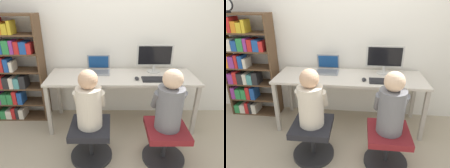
{
  "view_description": "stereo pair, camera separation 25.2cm",
  "coord_description": "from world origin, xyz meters",
  "views": [
    {
      "loc": [
        -0.13,
        -2.21,
        1.73
      ],
      "look_at": [
        -0.13,
        0.11,
        0.72
      ],
      "focal_mm": 32.0,
      "sensor_mm": 36.0,
      "label": 1
    },
    {
      "loc": [
        0.12,
        -2.19,
        1.73
      ],
      "look_at": [
        -0.13,
        0.11,
        0.72
      ],
      "focal_mm": 32.0,
      "sensor_mm": 36.0,
      "label": 2
    }
  ],
  "objects": [
    {
      "name": "desk",
      "position": [
        0.0,
        0.32,
        0.68
      ],
      "size": [
        1.99,
        0.63,
        0.75
      ],
      "color": "beige",
      "rests_on": "ground_plane"
    },
    {
      "name": "ground_plane",
      "position": [
        0.0,
        0.0,
        0.0
      ],
      "size": [
        14.0,
        14.0,
        0.0
      ],
      "primitive_type": "plane",
      "color": "tan"
    },
    {
      "name": "office_chair_left",
      "position": [
        0.46,
        -0.41,
        0.26
      ],
      "size": [
        0.48,
        0.48,
        0.44
      ],
      "color": "#262628",
      "rests_on": "ground_plane"
    },
    {
      "name": "laptop",
      "position": [
        -0.32,
        0.46,
        0.8
      ],
      "size": [
        0.32,
        0.27,
        0.23
      ],
      "color": "gray",
      "rests_on": "desk"
    },
    {
      "name": "office_chair_right",
      "position": [
        -0.37,
        -0.37,
        0.26
      ],
      "size": [
        0.48,
        0.48,
        0.44
      ],
      "color": "#262628",
      "rests_on": "ground_plane"
    },
    {
      "name": "person_at_monitor",
      "position": [
        0.46,
        -0.41,
        0.74
      ],
      "size": [
        0.33,
        0.3,
        0.66
      ],
      "color": "slate",
      "rests_on": "office_chair_left"
    },
    {
      "name": "desktop_monitor",
      "position": [
        0.46,
        0.49,
        0.96
      ],
      "size": [
        0.51,
        0.19,
        0.39
      ],
      "color": "beige",
      "rests_on": "desk"
    },
    {
      "name": "wall_back",
      "position": [
        0.0,
        0.7,
        1.3
      ],
      "size": [
        10.0,
        0.05,
        2.6
      ],
      "color": "white",
      "rests_on": "ground_plane"
    },
    {
      "name": "keyboard",
      "position": [
        0.46,
        0.17,
        0.76
      ],
      "size": [
        0.41,
        0.17,
        0.03
      ],
      "color": "#232326",
      "rests_on": "desk"
    },
    {
      "name": "computer_mouse_by_keyboard",
      "position": [
        0.19,
        0.19,
        0.77
      ],
      "size": [
        0.06,
        0.11,
        0.03
      ],
      "color": "black",
      "rests_on": "desk"
    },
    {
      "name": "bookshelf",
      "position": [
        -1.56,
        0.47,
        0.77
      ],
      "size": [
        0.74,
        0.28,
        1.54
      ],
      "color": "#513823",
      "rests_on": "ground_plane"
    },
    {
      "name": "person_at_laptop",
      "position": [
        -0.37,
        -0.37,
        0.73
      ],
      "size": [
        0.33,
        0.3,
        0.64
      ],
      "color": "beige",
      "rests_on": "office_chair_right"
    },
    {
      "name": "desk_clock",
      "position": [
        -1.62,
        0.41,
        1.64
      ],
      "size": [
        0.16,
        0.03,
        0.18
      ],
      "color": "black",
      "rests_on": "bookshelf"
    }
  ]
}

